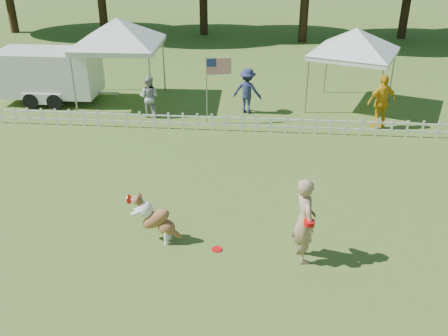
{
  "coord_description": "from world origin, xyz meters",
  "views": [
    {
      "loc": [
        1.1,
        -8.78,
        6.57
      ],
      "look_at": [
        0.12,
        2.0,
        1.1
      ],
      "focal_mm": 40.0,
      "sensor_mm": 36.0,
      "label": 1
    }
  ],
  "objects_px": {
    "spectator_a": "(149,97)",
    "spectator_c": "(382,102)",
    "canopy_tent_right": "(352,70)",
    "handler": "(305,220)",
    "spectator_b": "(247,91)",
    "dog": "(157,219)",
    "cargo_trailer": "(50,76)",
    "flag_pole": "(207,91)",
    "canopy_tent_left": "(120,62)",
    "frisbee_on_turf": "(217,249)"
  },
  "relations": [
    {
      "from": "handler",
      "to": "flag_pole",
      "type": "height_order",
      "value": "flag_pole"
    },
    {
      "from": "canopy_tent_left",
      "to": "canopy_tent_right",
      "type": "bearing_deg",
      "value": -0.6
    },
    {
      "from": "dog",
      "to": "spectator_c",
      "type": "xyz_separation_m",
      "value": [
        6.23,
        7.37,
        0.37
      ]
    },
    {
      "from": "dog",
      "to": "cargo_trailer",
      "type": "height_order",
      "value": "cargo_trailer"
    },
    {
      "from": "canopy_tent_right",
      "to": "spectator_a",
      "type": "bearing_deg",
      "value": -146.77
    },
    {
      "from": "frisbee_on_turf",
      "to": "spectator_c",
      "type": "bearing_deg",
      "value": 57.44
    },
    {
      "from": "spectator_b",
      "to": "handler",
      "type": "bearing_deg",
      "value": 114.33
    },
    {
      "from": "frisbee_on_turf",
      "to": "cargo_trailer",
      "type": "bearing_deg",
      "value": 128.88
    },
    {
      "from": "dog",
      "to": "cargo_trailer",
      "type": "xyz_separation_m",
      "value": [
        -6.15,
        9.08,
        0.46
      ]
    },
    {
      "from": "dog",
      "to": "frisbee_on_turf",
      "type": "distance_m",
      "value": 1.49
    },
    {
      "from": "dog",
      "to": "flag_pole",
      "type": "xyz_separation_m",
      "value": [
        0.25,
        7.17,
        0.62
      ]
    },
    {
      "from": "spectator_b",
      "to": "spectator_c",
      "type": "relative_size",
      "value": 0.89
    },
    {
      "from": "handler",
      "to": "spectator_b",
      "type": "height_order",
      "value": "handler"
    },
    {
      "from": "dog",
      "to": "spectator_a",
      "type": "height_order",
      "value": "spectator_a"
    },
    {
      "from": "dog",
      "to": "canopy_tent_right",
      "type": "relative_size",
      "value": 0.39
    },
    {
      "from": "spectator_c",
      "to": "dog",
      "type": "bearing_deg",
      "value": 26.91
    },
    {
      "from": "dog",
      "to": "flag_pole",
      "type": "distance_m",
      "value": 7.2
    },
    {
      "from": "canopy_tent_right",
      "to": "spectator_c",
      "type": "relative_size",
      "value": 1.55
    },
    {
      "from": "canopy_tent_left",
      "to": "cargo_trailer",
      "type": "bearing_deg",
      "value": -178.56
    },
    {
      "from": "dog",
      "to": "canopy_tent_right",
      "type": "distance_m",
      "value": 10.89
    },
    {
      "from": "flag_pole",
      "to": "spectator_a",
      "type": "relative_size",
      "value": 1.58
    },
    {
      "from": "canopy_tent_right",
      "to": "spectator_a",
      "type": "xyz_separation_m",
      "value": [
        -7.36,
        -1.68,
        -0.71
      ]
    },
    {
      "from": "cargo_trailer",
      "to": "spectator_b",
      "type": "height_order",
      "value": "cargo_trailer"
    },
    {
      "from": "spectator_c",
      "to": "spectator_b",
      "type": "bearing_deg",
      "value": -36.23
    },
    {
      "from": "spectator_a",
      "to": "spectator_c",
      "type": "bearing_deg",
      "value": -176.87
    },
    {
      "from": "canopy_tent_right",
      "to": "spectator_b",
      "type": "xyz_separation_m",
      "value": [
        -3.85,
        -0.93,
        -0.63
      ]
    },
    {
      "from": "dog",
      "to": "spectator_b",
      "type": "distance_m",
      "value": 8.62
    },
    {
      "from": "cargo_trailer",
      "to": "flag_pole",
      "type": "distance_m",
      "value": 6.68
    },
    {
      "from": "frisbee_on_turf",
      "to": "canopy_tent_left",
      "type": "xyz_separation_m",
      "value": [
        -4.69,
        9.47,
        1.58
      ]
    },
    {
      "from": "frisbee_on_turf",
      "to": "spectator_a",
      "type": "bearing_deg",
      "value": 112.41
    },
    {
      "from": "cargo_trailer",
      "to": "spectator_c",
      "type": "xyz_separation_m",
      "value": [
        12.37,
        -1.71,
        -0.09
      ]
    },
    {
      "from": "handler",
      "to": "frisbee_on_turf",
      "type": "relative_size",
      "value": 8.33
    },
    {
      "from": "canopy_tent_left",
      "to": "handler",
      "type": "bearing_deg",
      "value": -57.41
    },
    {
      "from": "canopy_tent_left",
      "to": "flag_pole",
      "type": "height_order",
      "value": "canopy_tent_left"
    },
    {
      "from": "canopy_tent_right",
      "to": "flag_pole",
      "type": "bearing_deg",
      "value": -136.43
    },
    {
      "from": "spectator_a",
      "to": "dog",
      "type": "bearing_deg",
      "value": 109.51
    },
    {
      "from": "cargo_trailer",
      "to": "spectator_c",
      "type": "bearing_deg",
      "value": -8.43
    },
    {
      "from": "handler",
      "to": "dog",
      "type": "bearing_deg",
      "value": 66.98
    },
    {
      "from": "dog",
      "to": "canopy_tent_right",
      "type": "xyz_separation_m",
      "value": [
        5.44,
        9.39,
        0.9
      ]
    },
    {
      "from": "handler",
      "to": "spectator_c",
      "type": "bearing_deg",
      "value": -37.75
    },
    {
      "from": "canopy_tent_left",
      "to": "frisbee_on_turf",
      "type": "bearing_deg",
      "value": -65.31
    },
    {
      "from": "cargo_trailer",
      "to": "flag_pole",
      "type": "relative_size",
      "value": 1.96
    },
    {
      "from": "handler",
      "to": "spectator_b",
      "type": "relative_size",
      "value": 1.14
    },
    {
      "from": "handler",
      "to": "canopy_tent_left",
      "type": "height_order",
      "value": "canopy_tent_left"
    },
    {
      "from": "flag_pole",
      "to": "spectator_b",
      "type": "relative_size",
      "value": 1.42
    },
    {
      "from": "dog",
      "to": "canopy_tent_left",
      "type": "xyz_separation_m",
      "value": [
        -3.32,
        9.23,
        1.02
      ]
    },
    {
      "from": "canopy_tent_right",
      "to": "flag_pole",
      "type": "distance_m",
      "value": 5.65
    },
    {
      "from": "dog",
      "to": "spectator_c",
      "type": "relative_size",
      "value": 0.6
    },
    {
      "from": "cargo_trailer",
      "to": "flag_pole",
      "type": "bearing_deg",
      "value": -17.16
    },
    {
      "from": "flag_pole",
      "to": "frisbee_on_turf",
      "type": "bearing_deg",
      "value": -96.33
    }
  ]
}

